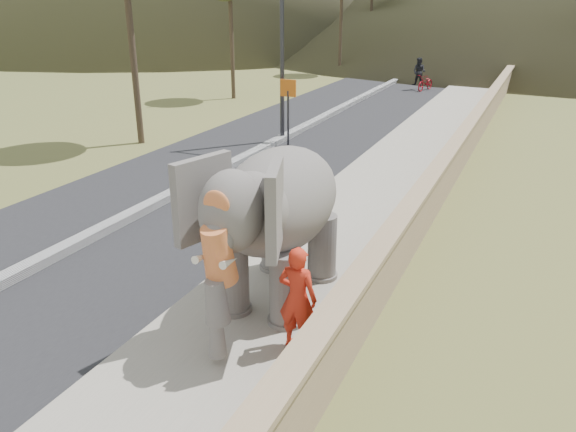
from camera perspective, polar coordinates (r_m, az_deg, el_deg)
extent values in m
cube|color=black|center=(17.17, -7.77, 3.89)|extent=(7.00, 120.00, 0.03)
cube|color=black|center=(17.14, -7.78, 4.20)|extent=(0.35, 120.00, 0.22)
cube|color=#9E9687|center=(15.19, 8.47, 1.74)|extent=(3.00, 120.00, 0.15)
cube|color=tan|center=(14.70, 14.74, 2.55)|extent=(0.30, 120.00, 1.10)
cylinder|color=#2E2D32|center=(20.86, -0.62, 18.34)|extent=(0.16, 0.16, 8.00)
cylinder|color=#2D2D33|center=(20.52, 0.01, 9.83)|extent=(0.08, 0.08, 2.00)
cube|color=#CE6013|center=(20.33, 0.01, 12.87)|extent=(0.60, 0.05, 0.60)
imported|color=red|center=(8.37, 0.98, -8.37)|extent=(0.61, 0.40, 1.66)
imported|color=maroon|center=(34.18, 13.80, 13.02)|extent=(0.99, 1.85, 0.92)
imported|color=black|center=(34.19, 13.18, 14.06)|extent=(0.89, 0.76, 1.60)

